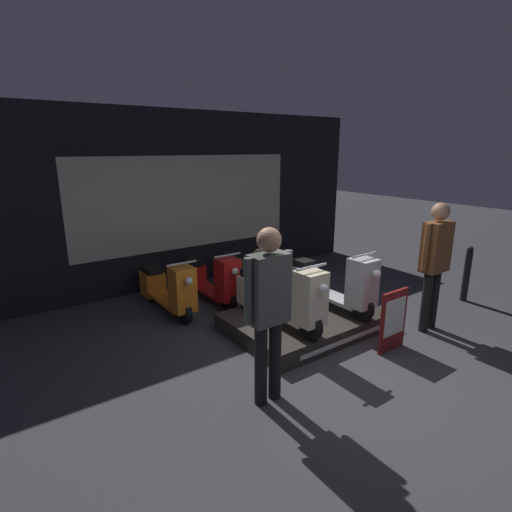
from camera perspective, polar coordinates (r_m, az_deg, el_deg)
ground_plane at (r=4.99m, az=12.98°, el=-15.75°), size 30.00×30.00×0.00m
shop_wall_back at (r=7.62m, az=-9.73°, el=7.95°), size 7.88×0.09×3.20m
display_platform at (r=5.87m, az=6.91°, el=-9.20°), size 2.12×1.50×0.24m
scooter_display_left at (r=5.36m, az=3.54°, el=-5.81°), size 0.46×1.68×0.94m
scooter_display_right at (r=5.97m, az=10.70°, el=-3.81°), size 0.46×1.68×0.94m
scooter_backrow_0 at (r=6.51m, az=-12.51°, el=-4.58°), size 0.46×1.68×0.94m
scooter_backrow_1 at (r=6.82m, az=-6.53°, el=-3.37°), size 0.46×1.68×0.94m
scooter_backrow_2 at (r=7.21m, az=-1.14°, el=-2.24°), size 0.46×1.68×0.94m
person_left_browsing at (r=3.90m, az=1.79°, el=-6.77°), size 0.56×0.24×1.83m
person_right_browsing at (r=6.02m, az=24.23°, el=-0.08°), size 0.58×0.24×1.83m
price_sign_board at (r=5.43m, az=19.01°, el=-8.71°), size 0.48×0.04×0.81m
street_bollard at (r=7.62m, az=27.89°, el=-2.27°), size 0.11×0.11×0.96m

